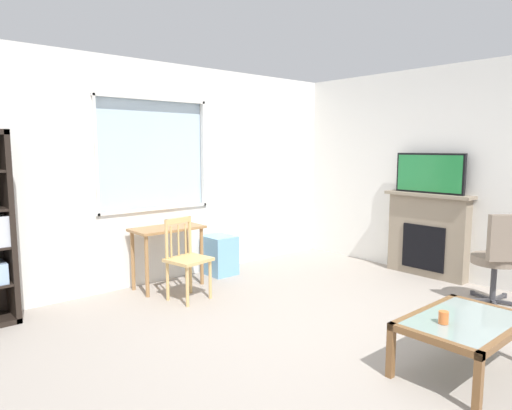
% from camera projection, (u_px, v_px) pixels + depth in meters
% --- Properties ---
extents(ground, '(6.53, 6.07, 0.02)m').
position_uv_depth(ground, '(311.00, 342.00, 3.96)').
color(ground, '#9E9389').
extents(wall_back_with_window, '(5.53, 0.15, 2.70)m').
position_uv_depth(wall_back_with_window, '(163.00, 176.00, 5.69)').
color(wall_back_with_window, white).
rests_on(wall_back_with_window, ground).
extents(wall_right, '(0.12, 5.27, 2.70)m').
position_uv_depth(wall_right, '(466.00, 174.00, 5.63)').
color(wall_right, white).
rests_on(wall_right, ground).
extents(desk_under_window, '(0.84, 0.45, 0.73)m').
position_uv_depth(desk_under_window, '(168.00, 238.00, 5.42)').
color(desk_under_window, '#A37547').
rests_on(desk_under_window, ground).
extents(wooden_chair, '(0.48, 0.46, 0.90)m').
position_uv_depth(wooden_chair, '(186.00, 258.00, 5.01)').
color(wooden_chair, tan).
rests_on(wooden_chair, ground).
extents(plastic_drawer_unit, '(0.35, 0.40, 0.51)m').
position_uv_depth(plastic_drawer_unit, '(220.00, 255.00, 6.03)').
color(plastic_drawer_unit, '#72ADDB').
rests_on(plastic_drawer_unit, ground).
extents(fireplace, '(0.26, 1.14, 1.09)m').
position_uv_depth(fireplace, '(427.00, 234.00, 5.92)').
color(fireplace, gray).
rests_on(fireplace, ground).
extents(tv, '(0.06, 0.91, 0.51)m').
position_uv_depth(tv, '(430.00, 173.00, 5.81)').
color(tv, black).
rests_on(tv, fireplace).
extents(office_chair, '(0.63, 0.61, 1.00)m').
position_uv_depth(office_chair, '(500.00, 255.00, 4.78)').
color(office_chair, '#7A6B5B').
rests_on(office_chair, ground).
extents(coffee_table, '(1.00, 0.67, 0.41)m').
position_uv_depth(coffee_table, '(464.00, 326.00, 3.37)').
color(coffee_table, '#8C9E99').
rests_on(coffee_table, ground).
extents(sippy_cup, '(0.07, 0.07, 0.09)m').
position_uv_depth(sippy_cup, '(444.00, 317.00, 3.27)').
color(sippy_cup, orange).
rests_on(sippy_cup, coffee_table).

